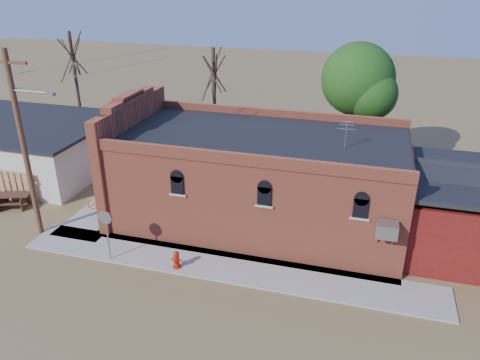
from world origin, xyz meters
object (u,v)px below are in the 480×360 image
(brick_bar, at_px, (254,178))
(fire_hydrant, at_px, (176,259))
(stop_sign, at_px, (106,222))
(trash_barrel, at_px, (106,218))
(utility_pole, at_px, (24,143))
(picnic_table, at_px, (14,198))

(brick_bar, xyz_separation_m, fire_hydrant, (-2.10, -5.29, -1.85))
(brick_bar, xyz_separation_m, stop_sign, (-5.24, -5.49, -0.37))
(stop_sign, bearing_deg, trash_barrel, 144.21)
(utility_pole, bearing_deg, brick_bar, 23.69)
(utility_pole, bearing_deg, stop_sign, -14.80)
(brick_bar, height_order, trash_barrel, brick_bar)
(trash_barrel, bearing_deg, fire_hydrant, -26.26)
(utility_pole, relative_size, fire_hydrant, 10.95)
(trash_barrel, relative_size, picnic_table, 0.39)
(trash_barrel, bearing_deg, picnic_table, 174.31)
(brick_bar, relative_size, stop_sign, 6.66)
(brick_bar, height_order, utility_pole, utility_pole)
(utility_pole, bearing_deg, fire_hydrant, -7.39)
(trash_barrel, height_order, picnic_table, trash_barrel)
(fire_hydrant, relative_size, trash_barrel, 0.97)
(picnic_table, bearing_deg, fire_hydrant, -35.31)
(utility_pole, height_order, fire_hydrant, utility_pole)
(fire_hydrant, bearing_deg, stop_sign, 163.35)
(stop_sign, distance_m, picnic_table, 8.56)
(picnic_table, bearing_deg, brick_bar, -10.02)
(stop_sign, xyz_separation_m, trash_barrel, (-1.70, 2.59, -1.47))
(stop_sign, bearing_deg, fire_hydrant, 24.67)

